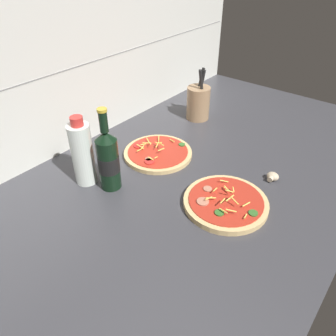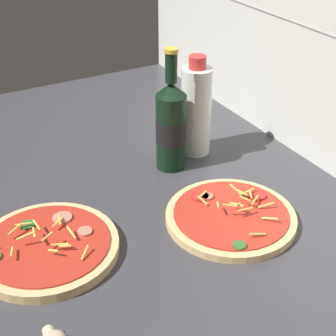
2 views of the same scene
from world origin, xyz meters
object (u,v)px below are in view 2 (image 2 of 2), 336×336
Objects in this scene: pizza_near at (47,247)px; oil_bottle at (196,110)px; beer_bottle at (171,125)px; pizza_far at (231,216)px.

oil_bottle is at bearing 113.58° from pizza_near.
pizza_near is 1.09× the size of oil_bottle.
pizza_near is at bearing -66.42° from oil_bottle.
pizza_near is 0.93× the size of beer_bottle.
pizza_far is at bearing 0.11° from beer_bottle.
pizza_far is at bearing -17.28° from oil_bottle.
beer_bottle is 1.17× the size of oil_bottle.
oil_bottle is at bearing 110.80° from beer_bottle.
pizza_near is 35.69cm from beer_bottle.
pizza_near is 32.51cm from pizza_far.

